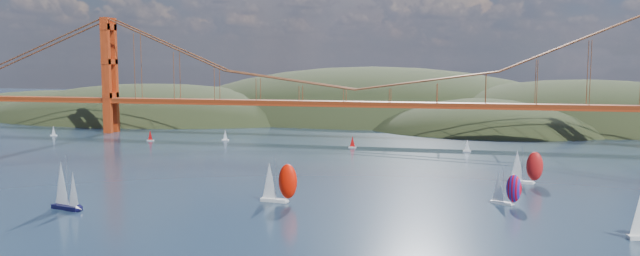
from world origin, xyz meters
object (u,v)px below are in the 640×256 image
object	(u,v)px
sloop_navy	(65,186)
racer_3	(525,166)
racer_0	(278,181)
racer_rwb	(506,188)

from	to	relation	value
sloop_navy	racer_3	bearing A→B (deg)	43.09
racer_0	racer_3	xyz separation A→B (m)	(60.70, 38.02, -0.20)
racer_3	racer_rwb	distance (m)	29.03
racer_0	racer_rwb	bearing A→B (deg)	17.78
sloop_navy	racer_rwb	bearing A→B (deg)	31.01
racer_0	racer_rwb	size ratio (longest dim) A/B	1.27
racer_rwb	racer_0	bearing A→B (deg)	-143.23
sloop_navy	racer_0	size ratio (longest dim) A/B	1.17
racer_3	racer_rwb	world-z (taller)	racer_3
racer_0	racer_3	distance (m)	71.62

